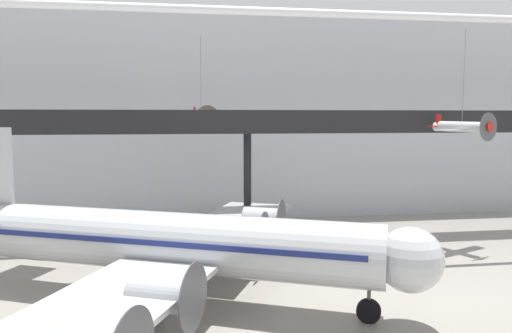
{
  "coord_description": "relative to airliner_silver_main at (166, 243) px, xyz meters",
  "views": [
    {
      "loc": [
        -6.0,
        -14.53,
        10.95
      ],
      "look_at": [
        -2.24,
        9.97,
        8.48
      ],
      "focal_mm": 35.0,
      "sensor_mm": 36.0,
      "label": 1
    }
  ],
  "objects": [
    {
      "name": "suspended_plane_yellow_lowwing",
      "position": [
        2.81,
        15.5,
        7.14
      ],
      "size": [
        6.47,
        5.45,
        8.34
      ],
      "rotation": [
        0.0,
        0.0,
        1.28
      ],
      "color": "yellow"
    },
    {
      "name": "suspended_plane_silver_racer",
      "position": [
        24.05,
        9.09,
        6.55
      ],
      "size": [
        6.23,
        5.45,
        9.04
      ],
      "rotation": [
        0.0,
        0.0,
        5.14
      ],
      "color": "silver"
    },
    {
      "name": "airliner_silver_main",
      "position": [
        0.0,
        0.0,
        0.0
      ],
      "size": [
        29.5,
        34.71,
        10.29
      ],
      "rotation": [
        0.0,
        0.0,
        -0.42
      ],
      "color": "#B7BABF",
      "rests_on": "ground"
    },
    {
      "name": "mezzanine_walkway",
      "position": [
        6.87,
        14.0,
        6.26
      ],
      "size": [
        110.0,
        3.2,
        11.53
      ],
      "color": "black",
      "rests_on": "ground"
    },
    {
      "name": "ceiling_truss_beam",
      "position": [
        6.87,
        6.81,
        14.92
      ],
      "size": [
        120.0,
        0.6,
        0.6
      ],
      "color": "silver"
    },
    {
      "name": "hangar_back_wall",
      "position": [
        6.87,
        24.36,
        7.39
      ],
      "size": [
        140.0,
        3.0,
        21.9
      ],
      "color": "silver",
      "rests_on": "ground"
    }
  ]
}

